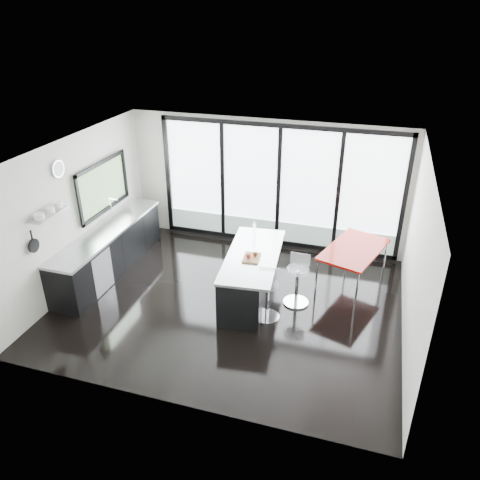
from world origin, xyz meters
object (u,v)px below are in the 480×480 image
(bar_stool_far, at_px, (297,286))
(red_table, at_px, (352,267))
(bar_stool_near, at_px, (267,300))
(island, at_px, (249,275))

(bar_stool_far, relative_size, red_table, 0.48)
(bar_stool_near, bearing_deg, bar_stool_far, 48.55)
(island, relative_size, bar_stool_far, 3.08)
(island, distance_m, bar_stool_near, 0.74)
(bar_stool_far, height_order, red_table, red_table)
(island, height_order, bar_stool_far, island)
(island, relative_size, bar_stool_near, 3.19)
(bar_stool_near, relative_size, bar_stool_far, 0.97)
(island, relative_size, red_table, 1.47)
(red_table, bearing_deg, bar_stool_near, -131.61)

